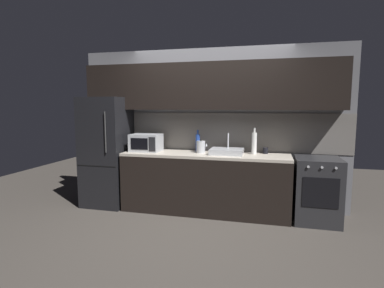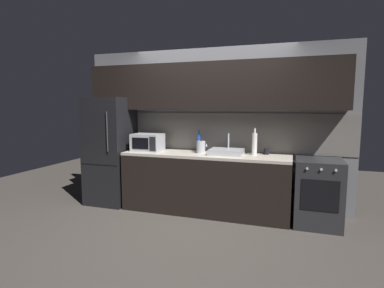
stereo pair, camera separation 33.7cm
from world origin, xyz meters
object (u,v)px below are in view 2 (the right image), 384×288
object	(u,v)px
wine_bottle_blue	(199,142)
mug_dark	(266,151)
refrigerator	(110,151)
wine_bottle_white	(255,143)
kettle	(201,147)
oven_range	(318,193)
microwave	(148,142)

from	to	relation	value
wine_bottle_blue	mug_dark	xyz separation A→B (m)	(1.04, 0.00, -0.09)
refrigerator	wine_bottle_white	distance (m)	2.35
kettle	wine_bottle_blue	bearing A→B (deg)	118.75
wine_bottle_blue	refrigerator	bearing A→B (deg)	-171.51
wine_bottle_blue	wine_bottle_white	bearing A→B (deg)	-4.91
wine_bottle_white	mug_dark	bearing A→B (deg)	24.80
refrigerator	kettle	size ratio (longest dim) A/B	8.46
oven_range	kettle	size ratio (longest dim) A/B	4.37
wine_bottle_blue	mug_dark	size ratio (longest dim) A/B	3.74
wine_bottle_white	mug_dark	distance (m)	0.22
wine_bottle_white	mug_dark	world-z (taller)	wine_bottle_white
wine_bottle_white	microwave	bearing A→B (deg)	-175.67
microwave	oven_range	bearing A→B (deg)	-0.44
oven_range	kettle	distance (m)	1.75
oven_range	wine_bottle_blue	size ratio (longest dim) A/B	2.67
refrigerator	oven_range	xyz separation A→B (m)	(3.21, -0.00, -0.42)
microwave	kettle	size ratio (longest dim) A/B	2.23
oven_range	microwave	bearing A→B (deg)	179.56
mug_dark	microwave	bearing A→B (deg)	-173.70
refrigerator	wine_bottle_blue	distance (m)	1.49
microwave	refrigerator	bearing A→B (deg)	-178.45
refrigerator	wine_bottle_blue	xyz separation A→B (m)	(1.47, 0.22, 0.17)
oven_range	wine_bottle_blue	bearing A→B (deg)	172.82
kettle	wine_bottle_blue	world-z (taller)	wine_bottle_blue
wine_bottle_white	wine_bottle_blue	xyz separation A→B (m)	(-0.87, 0.07, -0.03)
oven_range	wine_bottle_white	bearing A→B (deg)	170.58
wine_bottle_white	mug_dark	xyz separation A→B (m)	(0.16, 0.08, -0.12)
wine_bottle_white	wine_bottle_blue	bearing A→B (deg)	175.09
microwave	wine_bottle_white	bearing A→B (deg)	4.33
refrigerator	microwave	bearing A→B (deg)	1.55
kettle	wine_bottle_white	world-z (taller)	wine_bottle_white
oven_range	microwave	xyz separation A→B (m)	(-2.53, 0.02, 0.58)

